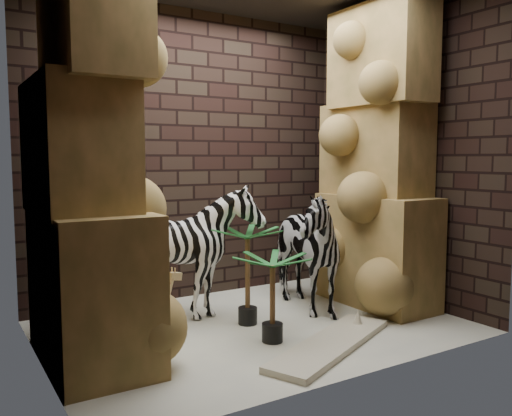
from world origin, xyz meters
TOP-DOWN VIEW (x-y plane):
  - floor at (0.00, 0.00)m, footprint 3.50×3.50m
  - wall_back at (0.00, 1.25)m, footprint 3.50×0.00m
  - wall_front at (0.00, -1.25)m, footprint 3.50×0.00m
  - wall_left at (-1.75, 0.00)m, footprint 0.00×3.00m
  - wall_right at (1.75, 0.00)m, footprint 0.00×3.00m
  - rock_pillar_left at (-1.40, 0.00)m, footprint 0.68×1.30m
  - rock_pillar_right at (1.42, 0.00)m, footprint 0.58×1.25m
  - zebra_right at (0.64, 0.26)m, footprint 0.80×1.25m
  - zebra_left at (-0.39, 0.56)m, footprint 1.14×1.35m
  - giraffe_toy at (-1.05, -0.27)m, footprint 0.37×0.23m
  - palm_front at (-0.02, 0.11)m, footprint 0.36×0.36m
  - palm_back at (-0.08, -0.38)m, footprint 0.36×0.36m
  - surfboard at (0.24, -0.73)m, footprint 1.51×0.95m

SIDE VIEW (x-z plane):
  - floor at x=0.00m, z-range 0.00..0.00m
  - surfboard at x=0.24m, z-range 0.00..0.05m
  - giraffe_toy at x=-1.05m, z-range 0.00..0.67m
  - palm_back at x=-0.08m, z-range 0.00..0.72m
  - palm_front at x=-0.02m, z-range 0.00..0.88m
  - zebra_left at x=-0.39m, z-range 0.00..1.13m
  - zebra_right at x=0.64m, z-range 0.00..1.38m
  - wall_back at x=0.00m, z-range -0.25..3.25m
  - wall_front at x=0.00m, z-range -0.25..3.25m
  - wall_left at x=-1.75m, z-range 0.00..3.00m
  - wall_right at x=1.75m, z-range 0.00..3.00m
  - rock_pillar_left at x=-1.40m, z-range 0.00..3.00m
  - rock_pillar_right at x=1.42m, z-range 0.00..3.00m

